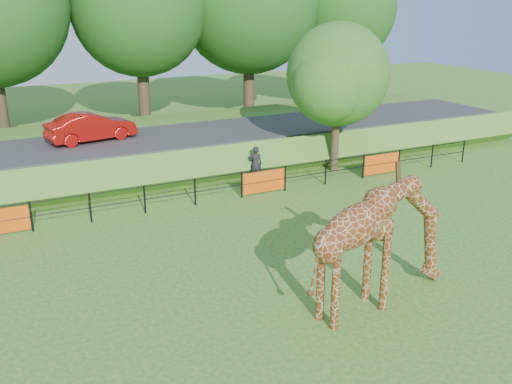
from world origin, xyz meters
TOP-DOWN VIEW (x-y plane):
  - ground at (0.00, 0.00)m, footprint 90.00×90.00m
  - giraffe at (1.71, -1.23)m, footprint 4.85×1.57m
  - perimeter_fence at (0.00, 8.00)m, footprint 28.07×0.10m
  - embankment at (0.00, 15.50)m, footprint 40.00×9.00m
  - road at (0.00, 14.00)m, footprint 40.00×5.00m
  - car_red at (-2.57, 14.57)m, footprint 4.22×2.20m
  - visitor at (3.45, 9.70)m, footprint 0.69×0.59m
  - tree_east at (7.60, 9.63)m, footprint 5.40×4.71m
  - bg_tree_line at (1.89, 22.00)m, footprint 37.30×8.80m

SIDE VIEW (x-z plane):
  - ground at x=0.00m, z-range 0.00..0.00m
  - perimeter_fence at x=0.00m, z-range 0.00..1.10m
  - embankment at x=0.00m, z-range 0.00..1.30m
  - visitor at x=3.45m, z-range 0.00..1.60m
  - road at x=0.00m, z-range 1.30..1.42m
  - giraffe at x=1.71m, z-range 0.00..3.41m
  - car_red at x=-2.57m, z-range 1.42..2.74m
  - tree_east at x=7.60m, z-range 0.90..7.66m
  - bg_tree_line at x=1.89m, z-range 1.28..13.10m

